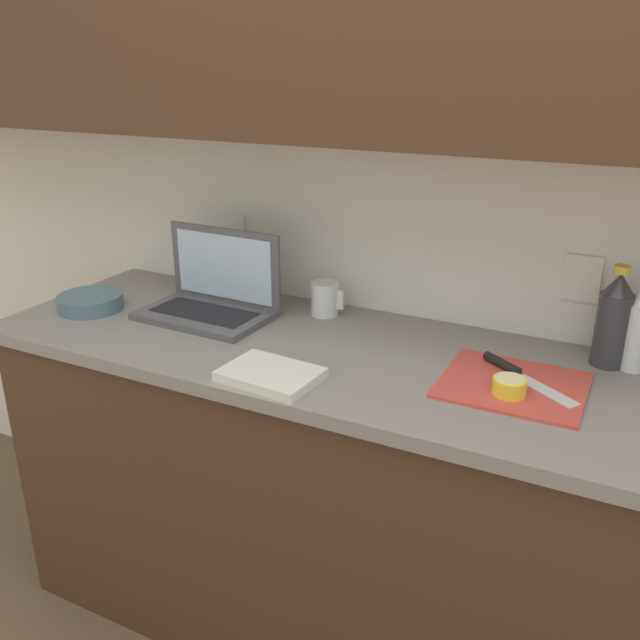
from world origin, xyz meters
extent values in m
cube|color=white|center=(0.00, 0.35, 1.30)|extent=(5.20, 0.06, 2.60)
cube|color=white|center=(-0.84, 0.31, 1.10)|extent=(0.09, 0.01, 0.12)
cube|color=white|center=(0.22, 0.31, 1.10)|extent=(0.09, 0.01, 0.12)
cube|color=#472D1E|center=(0.00, 0.00, 0.44)|extent=(2.46, 0.60, 0.88)
cube|color=gray|center=(0.00, 0.00, 0.90)|extent=(2.54, 0.64, 0.03)
cube|color=#515156|center=(-0.75, 0.03, 0.93)|extent=(0.37, 0.24, 0.02)
cube|color=black|center=(-0.75, 0.03, 0.94)|extent=(0.30, 0.14, 0.00)
cube|color=#515156|center=(-0.75, 0.14, 1.04)|extent=(0.38, 0.02, 0.23)
cube|color=silver|center=(-0.75, 0.13, 1.04)|extent=(0.33, 0.02, 0.19)
cube|color=#D1473D|center=(0.13, -0.01, 0.92)|extent=(0.32, 0.28, 0.01)
cube|color=silver|center=(0.21, -0.01, 0.93)|extent=(0.16, 0.13, 0.00)
cylinder|color=black|center=(0.09, 0.07, 0.93)|extent=(0.10, 0.08, 0.02)
cylinder|color=yellow|center=(0.14, -0.06, 0.94)|extent=(0.07, 0.07, 0.04)
cylinder|color=#F4EAA3|center=(0.14, -0.06, 0.96)|extent=(0.07, 0.07, 0.00)
cylinder|color=silver|center=(0.37, 0.22, 1.00)|extent=(0.06, 0.06, 0.16)
cylinder|color=#333338|center=(0.31, 0.22, 1.01)|extent=(0.08, 0.08, 0.18)
cone|color=#333338|center=(0.31, 0.22, 1.12)|extent=(0.07, 0.07, 0.05)
cylinder|color=gold|center=(0.31, 0.22, 1.16)|extent=(0.04, 0.04, 0.02)
cylinder|color=silver|center=(-0.46, 0.21, 0.97)|extent=(0.08, 0.08, 0.10)
cube|color=silver|center=(-0.41, 0.21, 0.97)|extent=(0.02, 0.01, 0.06)
cylinder|color=slate|center=(-1.10, -0.06, 0.94)|extent=(0.19, 0.19, 0.05)
cube|color=silver|center=(-0.38, -0.22, 0.93)|extent=(0.23, 0.18, 0.02)
camera|label=1|loc=(0.37, -1.44, 1.62)|focal=38.00mm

